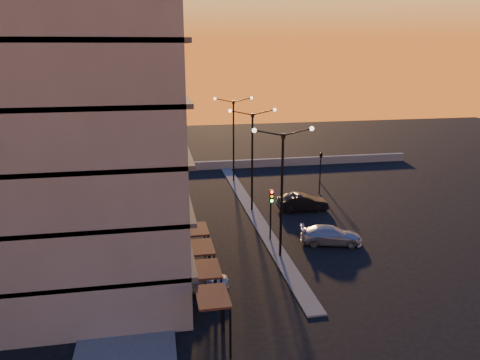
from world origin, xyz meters
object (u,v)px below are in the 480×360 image
traffic_light_main (271,207)px  car_wagon (331,235)px  car_hatchback (198,280)px  streetlamp_mid (252,152)px  car_sedan (302,202)px

traffic_light_main → car_wagon: traffic_light_main is taller
car_hatchback → car_wagon: (10.80, 5.37, 0.01)m
traffic_light_main → car_hatchback: bearing=-133.7°
streetlamp_mid → car_sedan: size_ratio=2.03×
car_hatchback → car_sedan: car_sedan is taller
streetlamp_mid → car_wagon: 10.68m
traffic_light_main → car_wagon: (4.50, -1.22, -2.20)m
streetlamp_mid → car_sedan: bearing=-7.5°
traffic_light_main → car_wagon: bearing=-15.2°
streetlamp_mid → car_wagon: size_ratio=2.01×
streetlamp_mid → traffic_light_main: 7.62m
car_hatchback → traffic_light_main: bearing=-37.0°
streetlamp_mid → car_wagon: bearing=-61.7°
traffic_light_main → car_sedan: traffic_light_main is taller
car_sedan → car_wagon: size_ratio=0.99×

